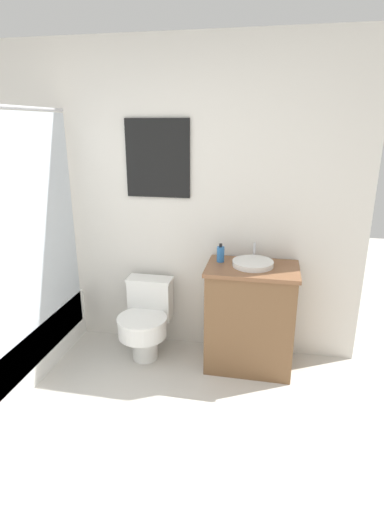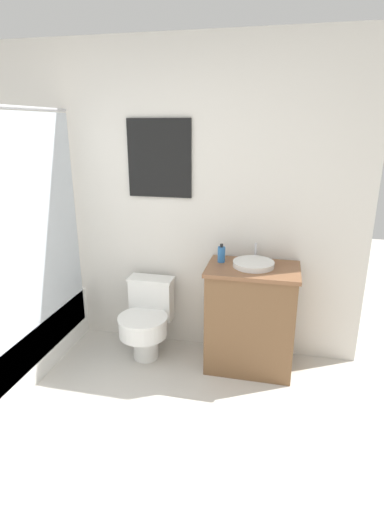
{
  "view_description": "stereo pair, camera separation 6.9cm",
  "coord_description": "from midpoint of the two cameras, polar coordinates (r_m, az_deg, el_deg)",
  "views": [
    {
      "loc": [
        0.99,
        -1.08,
        1.87
      ],
      "look_at": [
        0.46,
        1.57,
        0.97
      ],
      "focal_mm": 28.0,
      "sensor_mm": 36.0,
      "label": 1
    },
    {
      "loc": [
        1.06,
        -1.07,
        1.87
      ],
      "look_at": [
        0.46,
        1.57,
        0.97
      ],
      "focal_mm": 28.0,
      "sensor_mm": 36.0,
      "label": 2
    }
  ],
  "objects": [
    {
      "name": "shower_area",
      "position": [
        3.5,
        -24.67,
        -10.48
      ],
      "size": [
        0.6,
        1.33,
        1.98
      ],
      "color": "white",
      "rests_on": "ground_plane"
    },
    {
      "name": "sink",
      "position": [
        3.04,
        8.06,
        -1.03
      ],
      "size": [
        0.31,
        0.35,
        0.13
      ],
      "color": "white",
      "rests_on": "vanity"
    },
    {
      "name": "soap_bottle",
      "position": [
        3.1,
        3.47,
        0.29
      ],
      "size": [
        0.06,
        0.06,
        0.15
      ],
      "color": "#2D6BB2",
      "rests_on": "vanity"
    },
    {
      "name": "toilet",
      "position": [
        3.36,
        -7.18,
        -8.89
      ],
      "size": [
        0.4,
        0.52,
        0.64
      ],
      "color": "white",
      "rests_on": "ground_plane"
    },
    {
      "name": "vanity",
      "position": [
        3.2,
        7.68,
        -8.66
      ],
      "size": [
        0.69,
        0.46,
        0.85
      ],
      "color": "brown",
      "rests_on": "ground_plane"
    },
    {
      "name": "wall_back",
      "position": [
        3.34,
        -6.81,
        7.69
      ],
      "size": [
        3.48,
        0.07,
        2.5
      ],
      "color": "silver",
      "rests_on": "ground_plane"
    }
  ]
}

